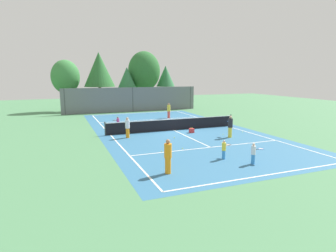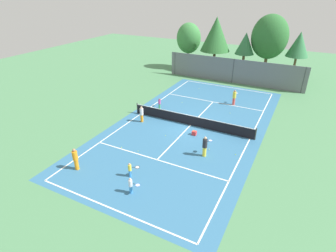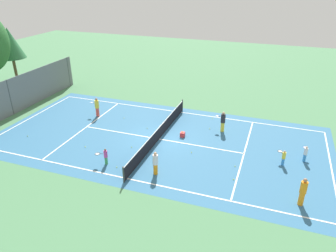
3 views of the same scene
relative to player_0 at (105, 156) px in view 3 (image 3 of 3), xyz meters
name	(u,v)px [view 3 (image 3 of 3)]	position (x,y,z in m)	size (l,w,h in m)	color
ground_plane	(159,139)	(4.47, -2.06, -0.60)	(80.00, 80.00, 0.00)	#4C8456
court_surface	(159,139)	(4.47, -2.06, -0.60)	(13.00, 25.00, 0.01)	teal
tennis_net	(159,133)	(4.47, -2.06, -0.09)	(11.90, 0.10, 1.10)	#333833
perimeter_fence	(10,98)	(4.47, 11.94, 1.00)	(18.00, 0.12, 3.20)	slate
tree_2	(10,43)	(11.41, 17.82, 4.02)	(2.92, 2.92, 6.27)	brown
player_0	(105,156)	(0.00, 0.00, 0.00)	(0.54, 0.82, 1.15)	#3FA559
player_1	(97,107)	(6.70, 4.64, 0.27)	(0.50, 0.94, 1.69)	#E54C3F
player_2	(155,163)	(0.03, -3.54, 0.21)	(0.34, 0.34, 1.59)	orange
player_3	(303,191)	(-0.02, -12.08, 0.27)	(0.36, 0.36, 1.71)	orange
player_4	(223,121)	(7.42, -6.32, 0.27)	(0.64, 0.93, 1.69)	yellow
player_5	(283,157)	(3.85, -11.02, -0.03)	(0.79, 0.60, 1.09)	#388CD8
player_6	(305,153)	(4.83, -12.38, 0.00)	(0.82, 0.35, 1.15)	#388CD8
ball_crate	(183,134)	(5.46, -3.62, -0.42)	(0.37, 0.33, 0.43)	red
tennis_ball_0	(27,136)	(1.43, 7.73, -0.57)	(0.07, 0.07, 0.07)	#CCE533
tennis_ball_1	(212,118)	(9.52, -5.07, -0.57)	(0.07, 0.07, 0.07)	#CCE533
tennis_ball_2	(168,116)	(8.64, -1.29, -0.57)	(0.07, 0.07, 0.07)	#CCE533
tennis_ball_3	(234,179)	(1.06, -8.28, -0.57)	(0.07, 0.07, 0.07)	#CCE533
tennis_ball_4	(235,166)	(2.57, -8.13, -0.57)	(0.07, 0.07, 0.07)	#CCE533
tennis_ball_5	(132,147)	(2.57, -0.65, -0.57)	(0.07, 0.07, 0.07)	#CCE533
tennis_ball_6	(210,129)	(7.46, -5.31, -0.57)	(0.07, 0.07, 0.07)	#CCE533
tennis_ball_7	(174,115)	(9.19, -1.64, -0.57)	(0.07, 0.07, 0.07)	#CCE533
tennis_ball_8	(192,152)	(3.32, -4.95, -0.57)	(0.07, 0.07, 0.07)	#CCE533
tennis_ball_9	(117,167)	(-0.15, -0.89, -0.57)	(0.07, 0.07, 0.07)	#CCE533
tennis_ball_10	(147,128)	(5.82, -0.49, -0.57)	(0.07, 0.07, 0.07)	#CCE533
tennis_ball_11	(85,147)	(1.47, 2.55, -0.57)	(0.07, 0.07, 0.07)	#CCE533
tennis_ball_12	(124,118)	(7.01, 2.23, -0.57)	(0.07, 0.07, 0.07)	#CCE533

